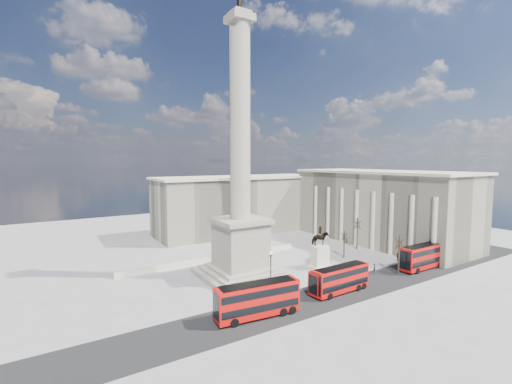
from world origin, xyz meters
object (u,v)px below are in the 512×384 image
object	(u,v)px
nelsons_column	(240,207)
pedestrian_crossing	(349,267)
red_bus_a	(258,299)
red_bus_b	(341,279)
red_bus_d	(424,256)
equestrian_statue	(320,253)
pedestrian_walking	(375,268)
red_bus_c	(336,279)
victorian_lamp	(271,268)
pedestrian_standing	(397,257)

from	to	relation	value
nelsons_column	pedestrian_crossing	distance (m)	24.10
red_bus_a	red_bus_b	size ratio (longest dim) A/B	1.12
red_bus_d	equestrian_statue	size ratio (longest dim) A/B	1.41
nelsons_column	pedestrian_walking	bearing A→B (deg)	-26.87
nelsons_column	red_bus_c	bearing A→B (deg)	-56.89
red_bus_a	red_bus_c	size ratio (longest dim) A/B	1.19
red_bus_a	victorian_lamp	xyz separation A→B (m)	(6.85, 6.95, 1.33)
red_bus_c	nelsons_column	bearing A→B (deg)	121.96
red_bus_b	pedestrian_standing	distance (m)	23.80
pedestrian_standing	pedestrian_crossing	bearing A→B (deg)	-25.13
red_bus_b	pedestrian_walking	xyz separation A→B (m)	(12.75, 3.67, -1.41)
red_bus_c	pedestrian_walking	distance (m)	13.60
red_bus_b	victorian_lamp	xyz separation A→B (m)	(-9.14, 6.61, 1.57)
pedestrian_walking	red_bus_c	bearing A→B (deg)	159.46
victorian_lamp	pedestrian_walking	size ratio (longest dim) A/B	3.80
red_bus_c	red_bus_d	world-z (taller)	red_bus_d
equestrian_statue	pedestrian_standing	bearing A→B (deg)	-17.15
red_bus_d	equestrian_statue	world-z (taller)	equestrian_statue
pedestrian_walking	pedestrian_standing	distance (m)	10.49
pedestrian_walking	pedestrian_standing	world-z (taller)	pedestrian_walking
nelsons_column	red_bus_d	size ratio (longest dim) A/B	4.20
red_bus_b	victorian_lamp	size ratio (longest dim) A/B	1.65
red_bus_b	red_bus_d	world-z (taller)	red_bus_d
red_bus_a	red_bus_c	world-z (taller)	red_bus_a
red_bus_c	pedestrian_standing	distance (m)	24.07
red_bus_d	pedestrian_standing	xyz separation A→B (m)	(0.08, 6.01, -1.67)
victorian_lamp	equestrian_statue	xyz separation A→B (m)	(15.04, 4.78, -0.90)
nelsons_column	red_bus_b	world-z (taller)	nelsons_column
pedestrian_walking	victorian_lamp	bearing A→B (deg)	138.61
red_bus_a	red_bus_c	xyz separation A→B (m)	(15.56, 0.92, -0.37)
red_bus_d	red_bus_a	bearing A→B (deg)	-179.46
nelsons_column	pedestrian_standing	size ratio (longest dim) A/B	29.21
pedestrian_standing	pedestrian_crossing	distance (m)	13.85
red_bus_a	victorian_lamp	size ratio (longest dim) A/B	1.84
equestrian_statue	pedestrian_walking	xyz separation A→B (m)	(6.86, -7.72, -2.08)
red_bus_c	equestrian_statue	distance (m)	12.55
victorian_lamp	equestrian_statue	bearing A→B (deg)	17.63
victorian_lamp	pedestrian_crossing	size ratio (longest dim) A/B	3.69
red_bus_d	victorian_lamp	distance (m)	32.70
red_bus_c	red_bus_d	distance (m)	23.32
nelsons_column	red_bus_b	bearing A→B (deg)	-56.74
victorian_lamp	red_bus_b	bearing A→B (deg)	-35.85
pedestrian_crossing	equestrian_statue	bearing A→B (deg)	-16.64
victorian_lamp	equestrian_statue	distance (m)	15.80
nelsons_column	equestrian_statue	xyz separation A→B (m)	(15.84, -3.78, -9.98)
pedestrian_walking	pedestrian_standing	bearing A→B (deg)	-20.22
red_bus_d	victorian_lamp	size ratio (longest dim) A/B	1.82
red_bus_b	red_bus_c	size ratio (longest dim) A/B	1.07
red_bus_c	pedestrian_standing	world-z (taller)	red_bus_c
nelsons_column	pedestrian_walking	distance (m)	28.16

